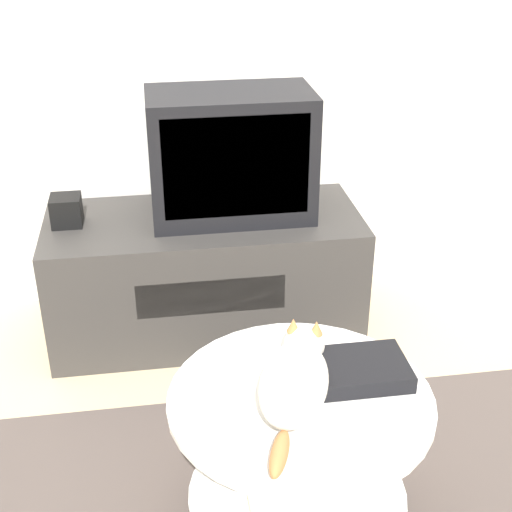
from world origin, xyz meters
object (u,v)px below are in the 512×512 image
(tv, at_px, (231,155))
(dvd_box, at_px, (361,369))
(speaker, at_px, (66,211))
(cat, at_px, (295,378))

(tv, bearing_deg, dvd_box, -78.18)
(speaker, height_order, cat, speaker)
(speaker, bearing_deg, dvd_box, -50.98)
(dvd_box, bearing_deg, tv, 101.82)
(cat, bearing_deg, tv, 21.37)
(tv, relative_size, speaker, 5.42)
(tv, height_order, cat, tv)
(dvd_box, bearing_deg, speaker, 129.02)
(speaker, relative_size, cat, 0.22)
(cat, bearing_deg, dvd_box, -51.24)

